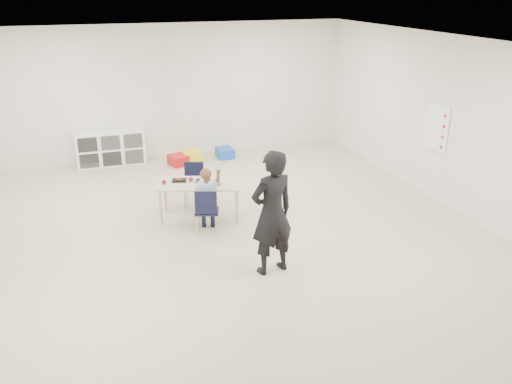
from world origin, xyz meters
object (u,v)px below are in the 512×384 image
object	(u,v)px
table	(200,200)
adult	(272,213)
chair_near	(207,210)
cubby_shelf	(111,148)
child	(206,197)

from	to	relation	value
table	adult	size ratio (longest dim) A/B	0.87
chair_near	cubby_shelf	world-z (taller)	chair_near
cubby_shelf	chair_near	bearing A→B (deg)	-74.28
child	adult	world-z (taller)	adult
table	cubby_shelf	world-z (taller)	cubby_shelf
table	adult	world-z (taller)	adult
child	chair_near	bearing A→B (deg)	-161.86
table	adult	distance (m)	2.12
adult	table	bearing A→B (deg)	-88.81
chair_near	cubby_shelf	size ratio (longest dim) A/B	0.51
child	adult	size ratio (longest dim) A/B	0.68
adult	cubby_shelf	bearing A→B (deg)	-85.45
table	cubby_shelf	xyz separation A→B (m)	(-1.11, 3.28, 0.05)
table	child	bearing A→B (deg)	-74.66
chair_near	cubby_shelf	distance (m)	4.00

